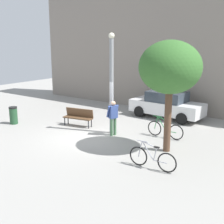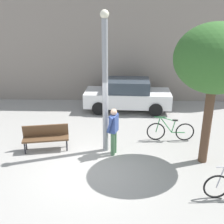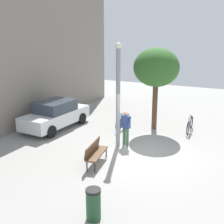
# 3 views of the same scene
# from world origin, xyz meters

# --- Properties ---
(ground_plane) EXTENTS (36.00, 36.00, 0.00)m
(ground_plane) POSITION_xyz_m (0.00, 0.00, 0.00)
(ground_plane) COLOR gray
(building_facade) EXTENTS (19.62, 2.00, 7.77)m
(building_facade) POSITION_xyz_m (0.00, 8.01, 3.89)
(building_facade) COLOR gray
(building_facade) RESTS_ON ground_plane
(lamppost) EXTENTS (0.28, 0.28, 4.74)m
(lamppost) POSITION_xyz_m (0.44, 1.23, 2.52)
(lamppost) COLOR gray
(lamppost) RESTS_ON ground_plane
(person_by_lamppost) EXTENTS (0.41, 0.63, 1.67)m
(person_by_lamppost) POSITION_xyz_m (0.73, 0.96, 0.97)
(person_by_lamppost) COLOR #47704C
(person_by_lamppost) RESTS_ON ground_plane
(park_bench) EXTENTS (1.66, 0.76, 0.92)m
(park_bench) POSITION_xyz_m (-1.69, 1.22, 0.55)
(park_bench) COLOR #513823
(park_bench) RESTS_ON ground_plane
(plaza_tree) EXTENTS (2.43, 2.43, 4.44)m
(plaza_tree) POSITION_xyz_m (3.69, 0.56, 3.37)
(plaza_tree) COLOR brown
(plaza_tree) RESTS_ON ground_plane
(bicycle_green) EXTENTS (1.81, 0.08, 0.97)m
(bicycle_green) POSITION_xyz_m (2.86, 2.09, 0.38)
(bicycle_green) COLOR black
(bicycle_green) RESTS_ON ground_plane
(parked_car_white) EXTENTS (4.27, 1.96, 1.55)m
(parked_car_white) POSITION_xyz_m (1.30, 5.50, 0.77)
(parked_car_white) COLOR silver
(parked_car_white) RESTS_ON ground_plane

